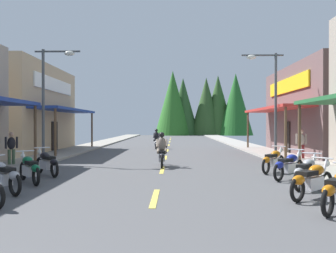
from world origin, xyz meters
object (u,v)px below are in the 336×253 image
Objects in this scene: streetlamp_right at (269,90)px; motorcycle_parked_right_2 at (312,180)px; rider_cruising_lead at (162,152)px; motorcycle_parked_left_4 at (47,162)px; rider_cruising_trailing at (156,140)px; motorcycle_parked_right_5 at (273,160)px; motorcycle_parked_right_4 at (289,165)px; motorcycle_parked_left_2 at (3,176)px; pedestrian_waiting at (11,147)px; motorcycle_parked_right_3 at (306,172)px; motorcycle_parked_left_3 at (29,168)px; streetlamp_left at (51,88)px; pedestrian_browsing at (301,143)px.

motorcycle_parked_right_2 is at bearing -98.21° from streetlamp_right.
motorcycle_parked_left_4 is at bearing 122.70° from rider_cruising_lead.
rider_cruising_trailing is at bearing 125.05° from streetlamp_right.
motorcycle_parked_right_2 is 0.94× the size of motorcycle_parked_right_5.
motorcycle_parked_right_4 is 0.94× the size of motorcycle_parked_left_4.
motorcycle_parked_left_2 is 6.76m from pedestrian_waiting.
motorcycle_parked_right_3 is 0.82× the size of rider_cruising_lead.
motorcycle_parked_left_3 is 0.83× the size of rider_cruising_lead.
motorcycle_parked_right_5 is at bearing -123.07° from motorcycle_parked_left_4.
streetlamp_left is at bearing 110.75° from motorcycle_parked_right_5.
pedestrian_browsing is at bearing -116.64° from pedestrian_waiting.
streetlamp_left is 6.34m from rider_cruising_lead.
streetlamp_right is 2.65× the size of rider_cruising_lead.
motorcycle_parked_right_2 is 1.06× the size of pedestrian_waiting.
motorcycle_parked_left_3 is at bearing -51.98° from motorcycle_parked_left_2.
motorcycle_parked_left_4 is at bearing 111.47° from motorcycle_parked_right_3.
streetlamp_left is at bearing -23.03° from motorcycle_parked_left_4.
motorcycle_parked_left_4 is 15.34m from rider_cruising_trailing.
streetlamp_right is 9.03m from motorcycle_parked_right_3.
motorcycle_parked_right_2 is at bearing -161.25° from pedestrian_waiting.
rider_cruising_trailing reaches higher than motorcycle_parked_left_3.
streetlamp_left reaches higher than motorcycle_parked_left_2.
streetlamp_right is 11.57m from rider_cruising_trailing.
motorcycle_parked_right_3 is 1.10× the size of motorcycle_parked_right_4.
pedestrian_browsing is at bearing -138.23° from rider_cruising_trailing.
motorcycle_parked_right_4 is (-1.00, -6.63, -3.27)m from streetlamp_right.
streetlamp_right is at bearing -96.02° from motorcycle_parked_left_2.
motorcycle_parked_right_2 is 9.30m from motorcycle_parked_left_4.
rider_cruising_lead is at bearing -95.13° from motorcycle_parked_left_4.
motorcycle_parked_right_5 is 14.92m from rider_cruising_trailing.
rider_cruising_trailing is 1.30× the size of pedestrian_browsing.
motorcycle_parked_right_4 is 7.18m from pedestrian_browsing.
rider_cruising_lead is at bearing -175.91° from rider_cruising_trailing.
streetlamp_left is 12.21m from rider_cruising_trailing.
pedestrian_browsing is 14.40m from pedestrian_waiting.
rider_cruising_trailing is at bearing -129.16° from pedestrian_browsing.
streetlamp_left is at bearing 108.22° from motorcycle_parked_right_4.
motorcycle_parked_right_2 is 5.18m from motorcycle_parked_right_5.
motorcycle_parked_left_3 is at bearing -141.91° from streetlamp_right.
motorcycle_parked_right_4 is 0.75× the size of rider_cruising_trailing.
motorcycle_parked_right_5 is 1.12× the size of pedestrian_waiting.
streetlamp_right is 3.33× the size of motorcycle_parked_left_4.
streetlamp_right is 3.46× the size of pedestrian_browsing.
streetlamp_left is 3.14× the size of motorcycle_parked_left_3.
motorcycle_parked_right_3 is at bearing -141.79° from motorcycle_parked_right_5.
streetlamp_right is 3.54× the size of motorcycle_parked_right_4.
motorcycle_parked_right_4 is at bearing -135.03° from motorcycle_parked_left_4.
motorcycle_parked_right_3 is 9.12m from motorcycle_parked_left_4.
motorcycle_parked_right_3 is at bearing -145.92° from motorcycle_parked_left_4.
motorcycle_parked_left_4 is (-9.77, -5.84, -3.27)m from streetlamp_right.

